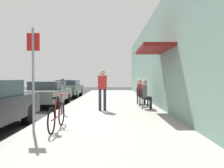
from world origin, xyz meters
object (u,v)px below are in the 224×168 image
Objects in this scene: street_sign at (33,71)px; parked_car_2 at (68,88)px; cafe_chair_2 at (140,94)px; parking_meter at (63,93)px; pedestrian_standing at (102,87)px; bicycle_0 at (57,116)px; parked_car_1 at (47,93)px; cafe_chair_0 at (145,97)px; cafe_chair_1 at (142,96)px; seated_patron_2 at (141,91)px; seated_patron_0 at (146,93)px.

parked_car_2 is at bearing 97.18° from street_sign.
street_sign is 2.99× the size of cafe_chair_2.
parking_meter is 0.51× the size of street_sign.
pedestrian_standing reaches higher than parked_car_2.
parking_meter is 0.77× the size of bicycle_0.
cafe_chair_2 is (3.33, 3.18, -0.26)m from parking_meter.
parked_car_1 is at bearing 108.24° from bicycle_0.
parked_car_2 reaches higher than cafe_chair_0.
parked_car_2 is at bearing 99.93° from parking_meter.
cafe_chair_0 is at bearing -90.11° from cafe_chair_1.
pedestrian_standing is at bearing -69.55° from parked_car_2.
pedestrian_standing reaches higher than cafe_chair_1.
cafe_chair_2 is 3.14m from pedestrian_standing.
bicycle_0 is (2.03, -6.15, -0.21)m from parked_car_1.
cafe_chair_2 is 0.20m from seated_patron_2.
seated_patron_2 is at bearing 64.03° from bicycle_0.
pedestrian_standing reaches higher than cafe_chair_2.
cafe_chair_0 is at bearing -90.02° from cafe_chair_2.
cafe_chair_0 and cafe_chair_1 have the same top height.
cafe_chair_0 is (4.88, -2.08, -0.06)m from parked_car_1.
parked_car_1 is 6.63m from street_sign.
cafe_chair_0 is at bearing 51.88° from street_sign.
parked_car_1 is at bearing 178.08° from cafe_chair_2.
parked_car_1 reaches higher than cafe_chair_1.
parking_meter is 1.02× the size of seated_patron_2.
cafe_chair_2 is at bearing -49.31° from parked_car_2.
parked_car_1 is 5.06× the size of cafe_chair_0.
parking_meter is at bearing -159.30° from cafe_chair_0.
seated_patron_2 reaches higher than cafe_chair_0.
parked_car_1 is 5.06× the size of cafe_chair_1.
parked_car_2 is 12.03m from street_sign.
pedestrian_standing is (-1.83, -2.50, 0.50)m from cafe_chair_2.
parking_meter reaches higher than seated_patron_2.
cafe_chair_1 is at bearing 89.89° from cafe_chair_0.
parked_car_1 is 5.03m from cafe_chair_1.
cafe_chair_0 is 0.20m from seated_patron_0.
cafe_chair_0 and cafe_chair_2 have the same top height.
parked_car_1 reaches higher than bicycle_0.
cafe_chair_0 is at bearing 17.73° from pedestrian_standing.
parked_car_1 is at bearing 156.91° from cafe_chair_0.
street_sign is 2.99× the size of cafe_chair_0.
pedestrian_standing is (1.50, 0.67, 0.23)m from parking_meter.
bicycle_0 is 1.33× the size of seated_patron_0.
seated_patron_2 is (0.06, -0.01, 0.19)m from cafe_chair_2.
parked_car_2 reaches higher than cafe_chair_1.
parked_car_1 is at bearing -90.00° from parked_car_2.
parked_car_2 is 7.53m from seated_patron_2.
bicycle_0 is at bearing -125.63° from seated_patron_0.
seated_patron_2 reaches higher than parked_car_2.
cafe_chair_0 is 1.98m from pedestrian_standing.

